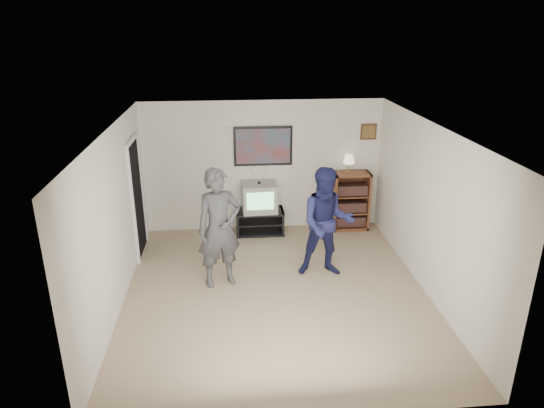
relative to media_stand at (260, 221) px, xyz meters
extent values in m
cube|color=#8A7057|center=(0.09, -2.23, -0.23)|extent=(4.50, 5.00, 0.01)
cube|color=white|center=(0.09, -2.23, 2.27)|extent=(4.50, 5.00, 0.01)
cube|color=silver|center=(0.09, 0.27, 1.02)|extent=(4.50, 0.01, 2.50)
cube|color=silver|center=(-2.16, -2.23, 1.02)|extent=(0.01, 5.00, 2.50)
cube|color=silver|center=(2.34, -2.23, 1.02)|extent=(0.01, 5.00, 2.50)
cube|color=black|center=(0.00, 0.00, 0.21)|extent=(0.91, 0.51, 0.04)
cube|color=black|center=(0.00, 0.00, -0.21)|extent=(0.91, 0.51, 0.04)
cube|color=black|center=(-0.43, 0.00, 0.00)|extent=(0.04, 0.49, 0.46)
cube|color=black|center=(0.43, 0.00, 0.00)|extent=(0.04, 0.49, 0.46)
imported|color=#3D3D40|center=(-0.74, -1.86, 0.70)|extent=(0.78, 0.63, 1.86)
imported|color=#1A1D49|center=(0.93, -1.72, 0.66)|extent=(0.92, 0.75, 1.78)
cube|color=white|center=(-0.73, -1.61, 0.94)|extent=(0.08, 0.13, 0.04)
cube|color=white|center=(0.88, -1.44, 0.84)|extent=(0.08, 0.12, 0.03)
cube|color=black|center=(0.09, 0.24, 1.42)|extent=(1.10, 0.03, 0.75)
cube|color=white|center=(-0.46, 0.25, 1.72)|extent=(0.28, 0.02, 0.14)
cube|color=black|center=(2.09, 0.25, 1.65)|extent=(0.30, 0.03, 0.30)
cube|color=black|center=(-2.14, -0.63, 0.77)|extent=(0.03, 0.85, 2.00)
camera|label=1|loc=(-0.57, -8.56, 3.63)|focal=32.00mm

